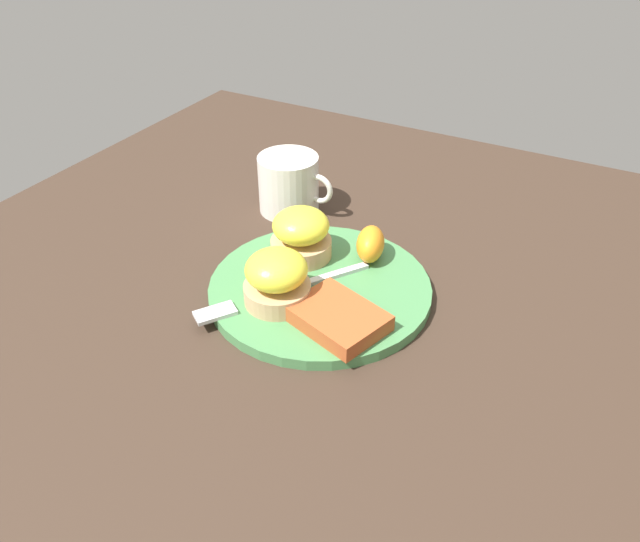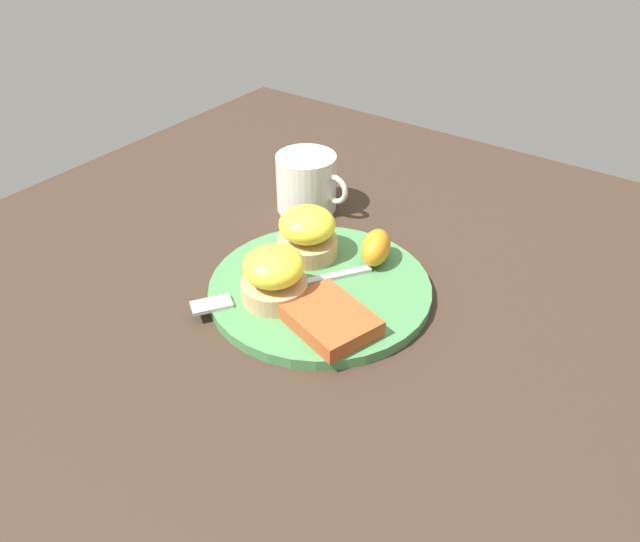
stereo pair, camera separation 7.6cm
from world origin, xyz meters
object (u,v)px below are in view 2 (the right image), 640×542
sandwich_benedict_left (307,233)px  orange_wedge (376,248)px  fork (273,291)px  hashbrown_patty (329,318)px  sandwich_benedict_right (274,276)px  cup (307,183)px

sandwich_benedict_left → orange_wedge: bearing=24.2°
sandwich_benedict_left → fork: sandwich_benedict_left is taller
hashbrown_patty → sandwich_benedict_left: bearing=136.0°
hashbrown_patty → orange_wedge: bearing=99.8°
sandwich_benedict_right → hashbrown_patty: size_ratio=0.77×
sandwich_benedict_left → sandwich_benedict_right: (0.02, -0.10, 0.00)m
sandwich_benedict_left → sandwich_benedict_right: same height
sandwich_benedict_right → fork: sandwich_benedict_right is taller
sandwich_benedict_left → fork: bearing=-79.6°
sandwich_benedict_right → fork: 0.03m
sandwich_benedict_right → orange_wedge: (0.06, 0.14, -0.01)m
orange_wedge → cup: (-0.17, 0.08, 0.01)m
sandwich_benedict_right → cup: (-0.11, 0.22, -0.00)m
cup → sandwich_benedict_left: bearing=-53.3°
sandwich_benedict_right → fork: bearing=141.1°
sandwich_benedict_left → orange_wedge: size_ratio=1.33×
fork → cup: bearing=116.5°
sandwich_benedict_left → hashbrown_patty: 0.15m
cup → orange_wedge: bearing=-25.5°
orange_wedge → sandwich_benedict_left: bearing=-155.8°
fork → hashbrown_patty: bearing=-6.6°
sandwich_benedict_right → cup: bearing=117.4°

